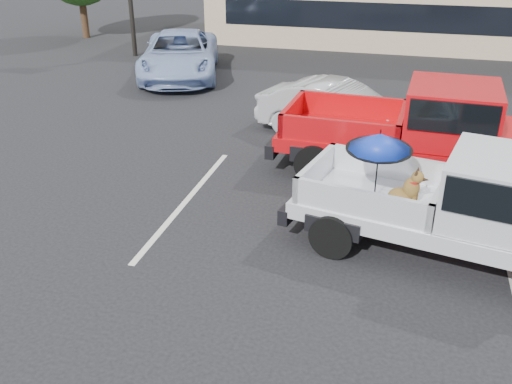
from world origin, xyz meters
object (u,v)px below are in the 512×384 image
red_pickup (440,128)px  silver_sedan (339,110)px  blue_suv (180,55)px  silver_pickup (484,204)px

red_pickup → silver_sedan: 3.21m
silver_sedan → blue_suv: 7.88m
silver_pickup → red_pickup: red_pickup is taller
silver_sedan → blue_suv: (-6.30, 4.73, 0.08)m
red_pickup → silver_pickup: bearing=-77.0°
blue_suv → silver_sedan: bearing=-54.6°
silver_pickup → blue_suv: size_ratio=1.07×
red_pickup → blue_suv: (-8.70, 6.81, -0.36)m
silver_pickup → silver_sedan: (-3.01, 5.42, -0.35)m
silver_pickup → blue_suv: 13.78m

